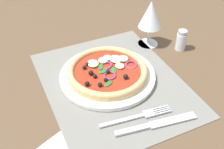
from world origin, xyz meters
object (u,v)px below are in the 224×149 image
Objects in this scene: knife at (157,124)px; pepper_shaker at (181,40)px; wine_glass at (151,15)px; pizza at (108,71)px; fork at (140,116)px; plate at (108,76)px.

pepper_shaker is (-23.98, 23.45, 2.60)cm from knife.
wine_glass reaches higher than knife.
pepper_shaker is (6.88, 7.68, -7.04)cm from wine_glass.
fork is at bearing 3.08° from pizza.
pepper_shaker is at bearing 44.19° from fork.
fork is at bearing -33.91° from wine_glass.
pepper_shaker reaches higher than fork.
wine_glass is (-10.44, 19.09, 9.32)cm from plate.
knife is at bearing -52.19° from fork.
pizza is at bearing 99.36° from fork.
pizza reaches higher than knife.
pizza is 16.77cm from fork.
plate is 1.67cm from pizza.
pizza is 3.28× the size of pepper_shaker.
plate is 23.68cm from wine_glass.
knife is at bearing 9.06° from pizza.
knife is at bearing -27.06° from wine_glass.
plate is 27.11cm from pepper_shaker.
pizza is 22.98cm from wine_glass.
wine_glass reaches higher than plate.
fork is at bearing 3.29° from plate.
pizza is at bearing -61.44° from wine_glass.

